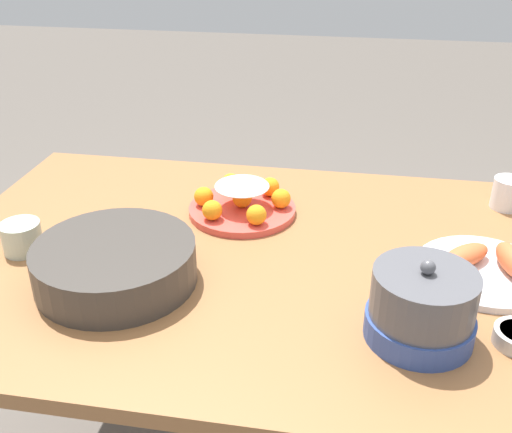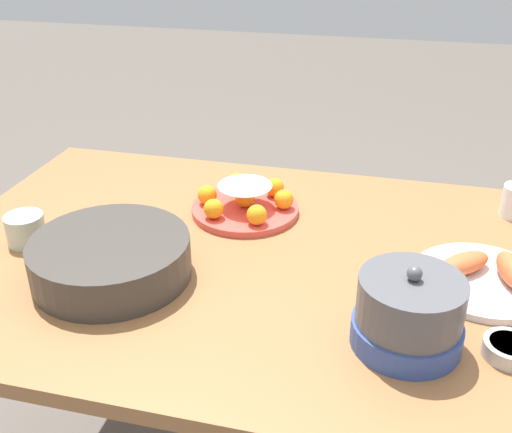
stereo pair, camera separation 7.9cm
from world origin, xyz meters
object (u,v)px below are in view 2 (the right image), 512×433
cake_plate (245,202)px  serving_bowl (111,257)px  cup_far (26,229)px  seafood_platter (484,276)px  sauce_bowl (509,349)px  warming_pot (409,313)px  dining_table (268,295)px

cake_plate → serving_bowl: 0.36m
serving_bowl → cup_far: bearing=-17.5°
cake_plate → seafood_platter: size_ratio=0.96×
cake_plate → seafood_platter: bearing=161.4°
sauce_bowl → seafood_platter: seafood_platter is taller
cake_plate → sauce_bowl: bearing=144.6°
seafood_platter → warming_pot: (0.14, 0.21, 0.04)m
dining_table → seafood_platter: bearing=-179.6°
serving_bowl → cup_far: serving_bowl is taller
dining_table → sauce_bowl: size_ratio=17.02×
dining_table → cake_plate: 0.23m
sauce_bowl → warming_pot: (0.16, 0.01, 0.05)m
dining_table → seafood_platter: 0.43m
cake_plate → serving_bowl: serving_bowl is taller
dining_table → cake_plate: cake_plate is taller
serving_bowl → warming_pot: 0.55m
dining_table → sauce_bowl: bearing=155.0°
dining_table → cup_far: cup_far is taller
cake_plate → seafood_platter: cake_plate is taller
sauce_bowl → seafood_platter: (0.02, -0.20, 0.00)m
serving_bowl → seafood_platter: serving_bowl is taller
warming_pot → seafood_platter: bearing=-123.2°
dining_table → cake_plate: size_ratio=5.68×
seafood_platter → cup_far: cup_far is taller
serving_bowl → warming_pot: warming_pot is taller
cake_plate → sauce_bowl: (-0.53, 0.37, -0.01)m
serving_bowl → seafood_platter: bearing=-168.3°
serving_bowl → dining_table: bearing=-152.9°
sauce_bowl → dining_table: bearing=-25.0°
seafood_platter → cup_far: 0.92m
serving_bowl → sauce_bowl: serving_bowl is taller
dining_table → warming_pot: bearing=142.7°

